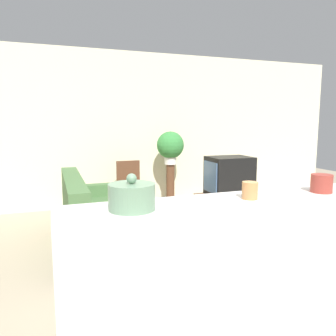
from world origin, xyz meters
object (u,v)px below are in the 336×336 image
(television, at_px, (229,176))
(potted_plant, at_px, (170,146))
(couch, at_px, (101,221))
(wooden_chair, at_px, (130,184))
(decorative_bowl, at_px, (132,196))

(television, relative_size, potted_plant, 1.10)
(couch, bearing_deg, potted_plant, 44.88)
(couch, relative_size, potted_plant, 3.24)
(television, bearing_deg, wooden_chair, 138.31)
(couch, height_order, wooden_chair, couch)
(couch, bearing_deg, television, 8.12)
(potted_plant, bearing_deg, couch, -135.12)
(couch, relative_size, wooden_chair, 2.21)
(potted_plant, distance_m, decorative_bowl, 3.95)
(potted_plant, height_order, decorative_bowl, potted_plant)
(couch, distance_m, potted_plant, 2.15)
(television, distance_m, potted_plant, 1.30)
(decorative_bowl, bearing_deg, couch, 86.59)
(couch, distance_m, wooden_chair, 1.54)
(television, relative_size, decorative_bowl, 2.51)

